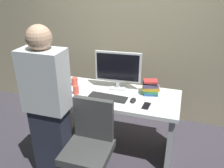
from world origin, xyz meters
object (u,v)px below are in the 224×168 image
at_px(cell_phone, 146,106).
at_px(keyboard, 108,97).
at_px(monitor, 118,68).
at_px(person_at_desk, 48,110).
at_px(cup_near_keyboard, 76,90).
at_px(office_chair, 90,151).
at_px(desk, 113,111).
at_px(mouse, 133,100).
at_px(cup_by_monitor, 75,82).
at_px(book_stack, 151,87).

bearing_deg(cell_phone, keyboard, 178.75).
bearing_deg(monitor, cell_phone, -39.00).
bearing_deg(keyboard, person_at_desk, -124.05).
relative_size(monitor, keyboard, 1.26).
xyz_separation_m(monitor, cup_near_keyboard, (-0.42, -0.28, -0.21)).
bearing_deg(cell_phone, office_chair, -128.46).
bearing_deg(cell_phone, monitor, 146.49).
distance_m(desk, keyboard, 0.26).
distance_m(keyboard, mouse, 0.29).
bearing_deg(monitor, person_at_desk, -118.94).
distance_m(desk, cell_phone, 0.50).
height_order(monitor, mouse, monitor).
bearing_deg(desk, keyboard, -104.89).
bearing_deg(person_at_desk, keyboard, 52.68).
distance_m(person_at_desk, monitor, 0.95).
xyz_separation_m(desk, cup_by_monitor, (-0.53, 0.09, 0.28)).
relative_size(person_at_desk, monitor, 3.03).
distance_m(desk, cup_by_monitor, 0.60).
bearing_deg(cup_by_monitor, keyboard, -21.94).
bearing_deg(keyboard, monitor, 85.59).
distance_m(monitor, mouse, 0.44).
xyz_separation_m(monitor, cell_phone, (0.40, -0.33, -0.25)).
bearing_deg(person_at_desk, desk, 55.80).
height_order(office_chair, keyboard, office_chair).
height_order(monitor, cup_by_monitor, monitor).
bearing_deg(book_stack, cup_by_monitor, -177.46).
distance_m(desk, book_stack, 0.53).
distance_m(monitor, cup_near_keyboard, 0.55).
relative_size(cup_by_monitor, cell_phone, 0.66).
xyz_separation_m(office_chair, monitor, (0.06, 0.80, 0.58)).
bearing_deg(book_stack, mouse, -121.46).
xyz_separation_m(mouse, cell_phone, (0.15, -0.06, -0.01)).
bearing_deg(cup_near_keyboard, cup_by_monitor, 119.02).
xyz_separation_m(desk, keyboard, (-0.03, -0.11, 0.24)).
relative_size(mouse, cell_phone, 0.69).
distance_m(book_stack, cell_phone, 0.31).
relative_size(book_stack, cell_phone, 1.52).
bearing_deg(person_at_desk, cell_phone, 30.03).
xyz_separation_m(mouse, cup_by_monitor, (-0.79, 0.20, 0.03)).
xyz_separation_m(office_chair, person_at_desk, (-0.40, -0.02, 0.41)).
xyz_separation_m(keyboard, cup_near_keyboard, (-0.38, -0.01, 0.04)).
bearing_deg(office_chair, cup_by_monitor, 123.40).
bearing_deg(cell_phone, mouse, 165.59).
height_order(cup_near_keyboard, cup_by_monitor, cup_near_keyboard).
xyz_separation_m(book_stack, cell_phone, (0.01, -0.29, -0.08)).
height_order(cup_by_monitor, book_stack, book_stack).
bearing_deg(monitor, mouse, -47.26).
bearing_deg(desk, cup_by_monitor, 170.12).
distance_m(desk, person_at_desk, 0.85).
xyz_separation_m(office_chair, cup_near_keyboard, (-0.36, 0.52, 0.37)).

